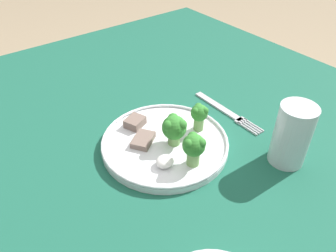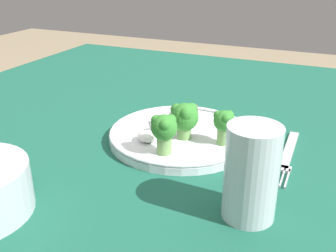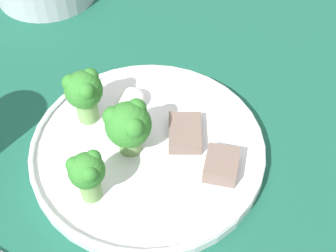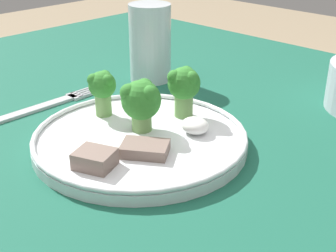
# 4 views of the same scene
# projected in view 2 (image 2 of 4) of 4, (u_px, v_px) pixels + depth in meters

# --- Properties ---
(table) EXTENTS (1.18, 1.11, 0.71)m
(table) POSITION_uv_depth(u_px,v_px,m) (179.00, 167.00, 0.76)
(table) COLOR #195642
(table) RESTS_ON ground_plane
(dinner_plate) EXTENTS (0.24, 0.24, 0.02)m
(dinner_plate) POSITION_uv_depth(u_px,v_px,m) (181.00, 135.00, 0.67)
(dinner_plate) COLOR white
(dinner_plate) RESTS_ON table
(fork) EXTENTS (0.02, 0.19, 0.00)m
(fork) POSITION_uv_depth(u_px,v_px,m) (287.00, 156.00, 0.62)
(fork) COLOR #B2B2B7
(fork) RESTS_ON table
(drinking_glass) EXTENTS (0.06, 0.06, 0.12)m
(drinking_glass) POSITION_uv_depth(u_px,v_px,m) (251.00, 178.00, 0.46)
(drinking_glass) COLOR silver
(drinking_glass) RESTS_ON table
(broccoli_floret_near_rim_left) EXTENTS (0.05, 0.05, 0.06)m
(broccoli_floret_near_rim_left) POSITION_uv_depth(u_px,v_px,m) (185.00, 117.00, 0.64)
(broccoli_floret_near_rim_left) COLOR #709E56
(broccoli_floret_near_rim_left) RESTS_ON dinner_plate
(broccoli_floret_center_left) EXTENTS (0.04, 0.03, 0.06)m
(broccoli_floret_center_left) POSITION_uv_depth(u_px,v_px,m) (224.00, 123.00, 0.62)
(broccoli_floret_center_left) COLOR #709E56
(broccoli_floret_center_left) RESTS_ON dinner_plate
(broccoli_floret_back_left) EXTENTS (0.04, 0.04, 0.06)m
(broccoli_floret_back_left) POSITION_uv_depth(u_px,v_px,m) (164.00, 129.00, 0.59)
(broccoli_floret_back_left) COLOR #709E56
(broccoli_floret_back_left) RESTS_ON dinner_plate
(meat_slice_front_slice) EXTENTS (0.05, 0.04, 0.02)m
(meat_slice_front_slice) POSITION_uv_depth(u_px,v_px,m) (188.00, 112.00, 0.74)
(meat_slice_front_slice) COLOR #756056
(meat_slice_front_slice) RESTS_ON dinner_plate
(meat_slice_middle_slice) EXTENTS (0.06, 0.06, 0.01)m
(meat_slice_middle_slice) POSITION_uv_depth(u_px,v_px,m) (168.00, 122.00, 0.70)
(meat_slice_middle_slice) COLOR #756056
(meat_slice_middle_slice) RESTS_ON dinner_plate
(sauce_dollop) EXTENTS (0.03, 0.03, 0.02)m
(sauce_dollop) POSITION_uv_depth(u_px,v_px,m) (147.00, 136.00, 0.64)
(sauce_dollop) COLOR white
(sauce_dollop) RESTS_ON dinner_plate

